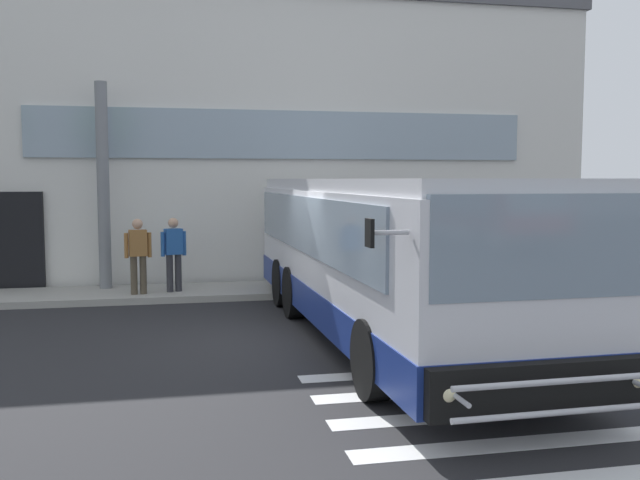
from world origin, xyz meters
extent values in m
cube|color=#232326|center=(0.00, 0.00, -0.01)|extent=(80.00, 90.00, 0.02)
cube|color=silver|center=(2.00, -6.00, 0.00)|extent=(4.40, 0.36, 0.01)
cube|color=silver|center=(2.00, -5.10, 0.00)|extent=(4.40, 0.36, 0.01)
cube|color=silver|center=(2.00, -4.20, 0.00)|extent=(4.40, 0.36, 0.01)
cube|color=silver|center=(2.00, -3.30, 0.00)|extent=(4.40, 0.36, 0.01)
cube|color=silver|center=(2.00, -2.40, 0.00)|extent=(4.40, 0.36, 0.01)
cube|color=silver|center=(0.00, 12.00, 3.63)|extent=(18.47, 12.00, 7.26)
cube|color=#56565B|center=(0.00, 12.00, 7.41)|extent=(18.67, 12.20, 0.30)
cube|color=black|center=(-5.73, 5.95, 1.20)|extent=(1.80, 0.16, 2.40)
cube|color=#8C9EAD|center=(1.00, 5.96, 3.80)|extent=(12.47, 0.10, 1.20)
cube|color=#9E9B93|center=(0.00, 4.80, 0.07)|extent=(22.47, 2.00, 0.15)
cylinder|color=slate|center=(-3.41, 5.40, 2.54)|extent=(0.28, 0.28, 4.77)
cube|color=silver|center=(1.64, -0.10, 1.42)|extent=(2.73, 10.22, 2.15)
cube|color=navy|center=(1.64, -0.10, 0.62)|extent=(2.77, 10.26, 0.55)
cube|color=silver|center=(1.64, -0.10, 2.60)|extent=(2.62, 10.02, 0.20)
cube|color=gray|center=(1.73, -5.14, 2.02)|extent=(2.35, 0.16, 1.05)
cube|color=gray|center=(2.93, 0.22, 1.92)|extent=(0.20, 8.98, 0.95)
cube|color=gray|center=(0.34, 0.18, 1.92)|extent=(0.20, 8.98, 0.95)
cube|color=black|center=(1.73, -5.14, 2.38)|extent=(2.15, 0.14, 0.28)
cube|color=black|center=(1.73, -5.27, 0.63)|extent=(2.45, 0.24, 0.52)
sphere|color=beige|center=(2.76, -5.29, 0.65)|extent=(0.18, 0.18, 0.18)
sphere|color=beige|center=(0.71, -5.33, 0.65)|extent=(0.18, 0.18, 0.18)
cylinder|color=#B7B7BF|center=(0.23, -4.97, 2.17)|extent=(0.40, 0.06, 0.05)
cube|color=black|center=(0.03, -4.97, 2.17)|extent=(0.04, 0.20, 0.28)
cylinder|color=black|center=(2.87, -3.37, 0.50)|extent=(0.32, 1.01, 1.00)
cylinder|color=black|center=(0.52, -3.41, 0.50)|extent=(0.32, 1.01, 1.00)
cylinder|color=black|center=(2.78, 1.81, 0.50)|extent=(0.32, 1.01, 1.00)
cylinder|color=black|center=(0.43, 1.77, 0.50)|extent=(0.32, 1.01, 1.00)
cylinder|color=black|center=(2.76, 3.11, 0.50)|extent=(0.32, 1.01, 1.00)
cylinder|color=black|center=(0.41, 3.07, 0.50)|extent=(0.32, 1.01, 1.00)
cylinder|color=#B7B7BF|center=(1.74, -5.64, 0.50)|extent=(2.25, 0.10, 0.06)
cylinder|color=#B7B7BF|center=(1.74, -5.64, 0.80)|extent=(2.25, 0.10, 0.06)
cylinder|color=#B7B7BF|center=(2.71, -5.42, 0.65)|extent=(0.06, 0.50, 0.05)
cylinder|color=#B7B7BF|center=(0.76, -5.46, 0.65)|extent=(0.06, 0.50, 0.05)
cylinder|color=#4C4233|center=(-2.51, 4.35, 0.57)|extent=(0.15, 0.15, 0.85)
cylinder|color=#4C4233|center=(-2.71, 4.32, 0.57)|extent=(0.15, 0.15, 0.85)
cube|color=#996633|center=(-2.61, 4.34, 1.29)|extent=(0.41, 0.28, 0.58)
sphere|color=tan|center=(-2.61, 4.34, 1.71)|extent=(0.23, 0.23, 0.23)
cylinder|color=#996633|center=(-2.36, 4.38, 1.24)|extent=(0.09, 0.09, 0.55)
cylinder|color=#996633|center=(-2.86, 4.30, 1.24)|extent=(0.09, 0.09, 0.55)
cube|color=#26663F|center=(-2.64, 4.51, 1.27)|extent=(0.33, 0.23, 0.44)
cylinder|color=#2D2D33|center=(-1.75, 4.57, 0.57)|extent=(0.15, 0.15, 0.85)
cylinder|color=#2D2D33|center=(-1.93, 4.50, 0.57)|extent=(0.15, 0.15, 0.85)
cube|color=#2659A5|center=(-1.84, 4.54, 1.29)|extent=(0.43, 0.33, 0.58)
sphere|color=tan|center=(-1.84, 4.54, 1.71)|extent=(0.23, 0.23, 0.23)
cylinder|color=#2659A5|center=(-1.60, 4.62, 1.24)|extent=(0.09, 0.09, 0.55)
cylinder|color=#2659A5|center=(-2.08, 4.46, 1.24)|extent=(0.09, 0.09, 0.55)
camera|label=1|loc=(-1.82, -11.43, 2.69)|focal=39.08mm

